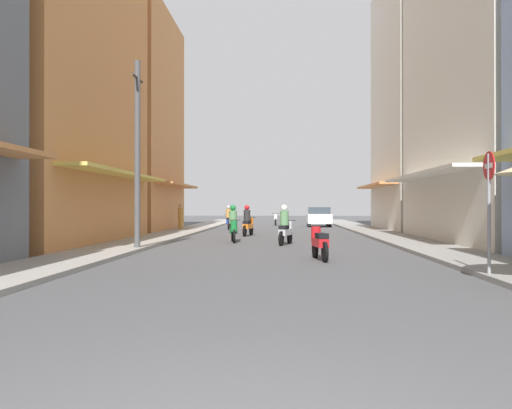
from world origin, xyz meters
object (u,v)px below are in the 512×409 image
(parked_car, at_px, (319,217))
(street_sign_no_entry, at_px, (489,196))
(motorbike_red, at_px, (319,242))
(motorbike_white, at_px, (275,219))
(utility_pole, at_px, (137,153))
(pedestrian_midway, at_px, (181,217))
(motorbike_green, at_px, (233,225))
(motorbike_orange, at_px, (248,222))
(motorbike_silver, at_px, (285,227))
(motorbike_blue, at_px, (228,219))

(parked_car, xyz_separation_m, street_sign_no_entry, (1.54, -29.13, 0.98))
(motorbike_red, distance_m, motorbike_white, 27.42)
(motorbike_white, height_order, utility_pole, utility_pole)
(utility_pole, bearing_deg, parked_car, 71.14)
(pedestrian_midway, xyz_separation_m, street_sign_no_entry, (10.42, -20.90, 0.87))
(parked_car, relative_size, street_sign_no_entry, 1.56)
(motorbike_green, bearing_deg, motorbike_orange, 86.16)
(motorbike_orange, bearing_deg, motorbike_silver, -73.10)
(motorbike_blue, relative_size, parked_car, 0.44)
(pedestrian_midway, height_order, street_sign_no_entry, street_sign_no_entry)
(motorbike_green, height_order, parked_car, motorbike_green)
(motorbike_silver, xyz_separation_m, street_sign_no_entry, (4.15, -9.80, 1.01))
(motorbike_white, distance_m, utility_pole, 25.10)
(motorbike_red, distance_m, motorbike_orange, 12.40)
(motorbike_silver, xyz_separation_m, pedestrian_midway, (-6.27, 11.10, 0.14))
(motorbike_white, relative_size, utility_pole, 0.28)
(motorbike_green, xyz_separation_m, motorbike_silver, (2.19, -1.48, 0.00))
(motorbike_green, bearing_deg, parked_car, 74.96)
(motorbike_white, xyz_separation_m, parked_car, (3.27, -2.14, 0.24))
(pedestrian_midway, distance_m, street_sign_no_entry, 23.37)
(motorbike_orange, bearing_deg, street_sign_no_entry, -69.35)
(motorbike_blue, distance_m, pedestrian_midway, 3.98)
(parked_car, bearing_deg, street_sign_no_entry, -86.97)
(motorbike_red, distance_m, parked_car, 25.29)
(motorbike_red, relative_size, motorbike_blue, 1.00)
(motorbike_silver, relative_size, motorbike_red, 0.98)
(pedestrian_midway, bearing_deg, motorbike_white, 61.62)
(motorbike_blue, bearing_deg, utility_pole, -94.59)
(motorbike_red, xyz_separation_m, motorbike_blue, (-4.59, 20.00, 0.20))
(motorbike_green, relative_size, motorbike_blue, 1.00)
(motorbike_orange, relative_size, street_sign_no_entry, 0.67)
(motorbike_white, relative_size, street_sign_no_entry, 0.68)
(motorbike_green, xyz_separation_m, motorbike_white, (1.53, 20.00, -0.20))
(motorbike_blue, bearing_deg, motorbike_silver, -75.41)
(motorbike_orange, bearing_deg, motorbike_red, -76.94)
(motorbike_red, height_order, pedestrian_midway, pedestrian_midway)
(motorbike_red, xyz_separation_m, motorbike_orange, (-2.80, 12.08, 0.20))
(motorbike_white, bearing_deg, motorbike_orange, -94.52)
(motorbike_white, bearing_deg, utility_pole, -100.12)
(motorbike_white, xyz_separation_m, motorbike_orange, (-1.21, -15.29, 0.20))
(motorbike_orange, xyz_separation_m, street_sign_no_entry, (6.02, -15.98, 1.01))
(parked_car, bearing_deg, motorbike_blue, -140.17)
(motorbike_green, distance_m, pedestrian_midway, 10.45)
(motorbike_green, height_order, street_sign_no_entry, street_sign_no_entry)
(motorbike_white, height_order, motorbike_blue, motorbike_blue)
(motorbike_white, height_order, motorbike_orange, motorbike_orange)
(parked_car, xyz_separation_m, utility_pole, (-7.65, -22.41, 2.57))
(street_sign_no_entry, bearing_deg, utility_pole, 143.83)
(motorbike_silver, height_order, motorbike_orange, same)
(motorbike_green, xyz_separation_m, motorbike_blue, (-1.48, 12.62, 0.00))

